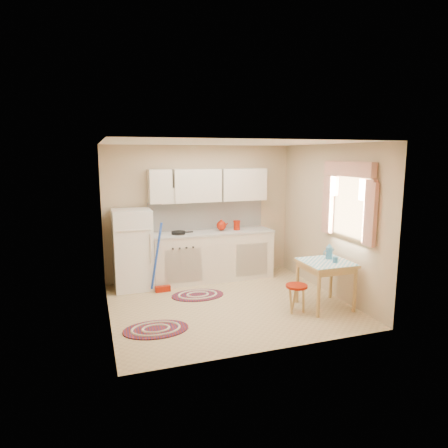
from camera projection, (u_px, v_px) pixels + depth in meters
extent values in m
plane|color=tan|center=(228.00, 304.00, 6.30)|extent=(3.60, 3.60, 0.00)
cube|color=silver|center=(228.00, 143.00, 5.87)|extent=(3.60, 3.20, 0.04)
cube|color=tan|center=(200.00, 212.00, 7.58)|extent=(3.60, 0.04, 2.50)
cube|color=tan|center=(274.00, 250.00, 4.60)|extent=(3.60, 0.04, 2.50)
cube|color=tan|center=(105.00, 234.00, 5.52)|extent=(0.04, 3.20, 2.50)
cube|color=tan|center=(330.00, 220.00, 6.66)|extent=(0.04, 3.20, 2.50)
cube|color=white|center=(207.00, 215.00, 7.62)|extent=(2.25, 0.03, 0.55)
cube|color=beige|center=(209.00, 185.00, 7.38)|extent=(2.25, 0.33, 0.60)
cube|color=white|center=(350.00, 206.00, 6.09)|extent=(0.04, 0.85, 0.95)
cube|color=white|center=(133.00, 250.00, 6.93)|extent=(0.65, 0.60, 1.40)
cube|color=beige|center=(213.00, 256.00, 7.49)|extent=(2.25, 0.60, 0.88)
cube|color=#B0ACA7|center=(212.00, 232.00, 7.41)|extent=(2.27, 0.62, 0.04)
cylinder|color=black|center=(178.00, 233.00, 7.15)|extent=(0.27, 0.27, 0.05)
cylinder|color=#9A1705|center=(237.00, 226.00, 7.54)|extent=(0.15, 0.15, 0.16)
cube|color=tan|center=(325.00, 285.00, 6.12)|extent=(0.72, 0.72, 0.72)
cylinder|color=#9A1705|center=(296.00, 298.00, 5.96)|extent=(0.40, 0.40, 0.42)
cylinder|color=teal|center=(335.00, 260.00, 5.99)|extent=(0.11, 0.11, 0.10)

